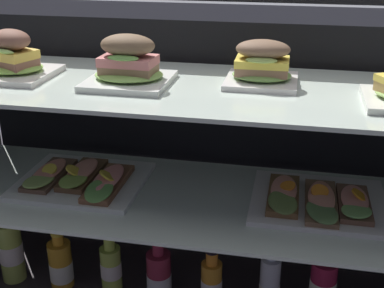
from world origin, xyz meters
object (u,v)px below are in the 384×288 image
(plated_roll_sandwich_far_right, at_px, (262,66))
(juice_bottle_front_second, at_px, (269,285))
(juice_bottle_back_left, at_px, (211,284))
(juice_bottle_back_right, at_px, (61,265))
(juice_bottle_front_fourth, at_px, (111,267))
(plated_roll_sandwich_center, at_px, (13,60))
(juice_bottle_front_right_end, at_px, (159,275))
(juice_bottle_front_middle, at_px, (11,249))
(open_sandwich_tray_near_left_corner, at_px, (81,179))
(plated_roll_sandwich_near_left_corner, at_px, (128,66))
(open_sandwich_tray_far_right, at_px, (318,201))

(plated_roll_sandwich_far_right, height_order, juice_bottle_front_second, plated_roll_sandwich_far_right)
(plated_roll_sandwich_far_right, bearing_deg, juice_bottle_back_left, -148.55)
(juice_bottle_back_right, distance_m, juice_bottle_front_fourth, 0.16)
(plated_roll_sandwich_far_right, bearing_deg, juice_bottle_front_fourth, -172.92)
(plated_roll_sandwich_center, distance_m, juice_bottle_front_right_end, 0.71)
(juice_bottle_front_middle, relative_size, juice_bottle_back_right, 1.34)
(open_sandwich_tray_near_left_corner, relative_size, juice_bottle_front_second, 1.49)
(juice_bottle_back_left, bearing_deg, juice_bottle_front_middle, 178.97)
(plated_roll_sandwich_center, distance_m, juice_bottle_back_left, 0.80)
(juice_bottle_front_right_end, bearing_deg, open_sandwich_tray_near_left_corner, -179.33)
(plated_roll_sandwich_center, relative_size, juice_bottle_front_right_end, 0.94)
(open_sandwich_tray_near_left_corner, bearing_deg, juice_bottle_front_middle, -178.48)
(plated_roll_sandwich_far_right, distance_m, juice_bottle_front_middle, 0.93)
(plated_roll_sandwich_center, xyz_separation_m, juice_bottle_front_right_end, (0.36, 0.02, -0.62))
(juice_bottle_back_right, bearing_deg, plated_roll_sandwich_far_right, 5.26)
(plated_roll_sandwich_center, distance_m, juice_bottle_front_middle, 0.60)
(open_sandwich_tray_near_left_corner, height_order, juice_bottle_front_fourth, open_sandwich_tray_near_left_corner)
(plated_roll_sandwich_far_right, height_order, juice_bottle_front_fourth, plated_roll_sandwich_far_right)
(juice_bottle_front_right_end, relative_size, juice_bottle_front_second, 0.90)
(juice_bottle_front_fourth, bearing_deg, plated_roll_sandwich_center, -176.79)
(open_sandwich_tray_near_left_corner, xyz_separation_m, juice_bottle_front_second, (0.53, 0.00, -0.27))
(plated_roll_sandwich_near_left_corner, height_order, open_sandwich_tray_far_right, plated_roll_sandwich_near_left_corner)
(plated_roll_sandwich_center, height_order, plated_roll_sandwich_near_left_corner, same)
(plated_roll_sandwich_far_right, bearing_deg, juice_bottle_front_right_end, -170.55)
(plated_roll_sandwich_near_left_corner, xyz_separation_m, juice_bottle_back_right, (-0.25, 0.02, -0.62))
(plated_roll_sandwich_near_left_corner, distance_m, juice_bottle_front_second, 0.71)
(juice_bottle_front_fourth, bearing_deg, plated_roll_sandwich_far_right, 7.08)
(plated_roll_sandwich_far_right, relative_size, open_sandwich_tray_near_left_corner, 0.51)
(juice_bottle_back_left, xyz_separation_m, juice_bottle_front_second, (0.16, 0.02, 0.00))
(juice_bottle_front_middle, bearing_deg, juice_bottle_back_right, 0.28)
(juice_bottle_front_fourth, height_order, juice_bottle_front_right_end, juice_bottle_front_fourth)
(open_sandwich_tray_far_right, height_order, juice_bottle_front_fourth, open_sandwich_tray_far_right)
(open_sandwich_tray_far_right, bearing_deg, juice_bottle_front_fourth, -178.84)
(open_sandwich_tray_far_right, bearing_deg, juice_bottle_front_middle, -179.10)
(juice_bottle_front_middle, height_order, juice_bottle_back_right, juice_bottle_front_middle)
(open_sandwich_tray_near_left_corner, bearing_deg, open_sandwich_tray_far_right, 0.66)
(juice_bottle_front_right_end, bearing_deg, plated_roll_sandwich_far_right, 9.45)
(plated_roll_sandwich_far_right, distance_m, juice_bottle_front_right_end, 0.67)
(open_sandwich_tray_near_left_corner, bearing_deg, plated_roll_sandwich_far_right, 5.53)
(open_sandwich_tray_near_left_corner, distance_m, juice_bottle_front_middle, 0.36)
(plated_roll_sandwich_center, xyz_separation_m, open_sandwich_tray_near_left_corner, (0.15, 0.02, -0.33))
(open_sandwich_tray_near_left_corner, distance_m, juice_bottle_back_left, 0.46)
(open_sandwich_tray_far_right, xyz_separation_m, juice_bottle_front_right_end, (-0.42, -0.00, -0.29))
(open_sandwich_tray_far_right, relative_size, juice_bottle_front_middle, 1.36)
(juice_bottle_back_right, xyz_separation_m, juice_bottle_front_second, (0.62, 0.01, 0.02))
(open_sandwich_tray_far_right, bearing_deg, juice_bottle_front_second, -176.80)
(plated_roll_sandwich_far_right, xyz_separation_m, juice_bottle_back_left, (-0.10, -0.06, -0.61))
(juice_bottle_front_middle, bearing_deg, juice_bottle_back_left, -1.03)
(plated_roll_sandwich_center, height_order, juice_bottle_back_left, plated_roll_sandwich_center)
(juice_bottle_front_right_end, relative_size, juice_bottle_back_left, 1.03)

